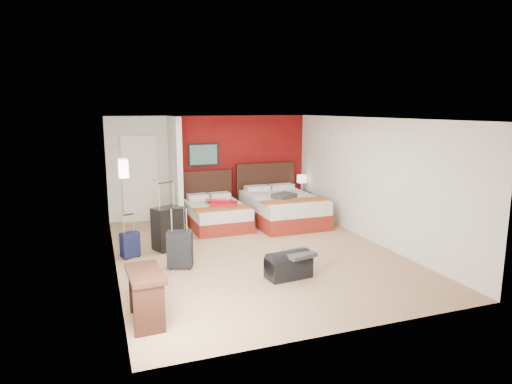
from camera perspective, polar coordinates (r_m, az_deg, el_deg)
name	(u,v)px	position (r m, az deg, el deg)	size (l,w,h in m)	color
ground	(255,252)	(8.52, -0.19, -7.70)	(6.50, 6.50, 0.00)	tan
room_walls	(166,180)	(9.24, -11.43, 1.56)	(5.02, 6.52, 2.50)	silver
red_accent_panel	(240,165)	(11.48, -2.10, 3.48)	(3.50, 0.04, 2.50)	maroon
partition_wall	(176,171)	(10.47, -10.21, 2.62)	(0.12, 1.20, 2.50)	silver
entry_door	(140,179)	(10.99, -14.56, 1.63)	(0.82, 0.06, 2.05)	silver
bed_left	(216,215)	(10.30, -5.08, -2.98)	(1.23, 1.76, 0.53)	white
bed_right	(283,209)	(10.62, 3.42, -2.20)	(1.51, 2.16, 0.65)	silver
red_suitcase_open	(221,202)	(10.16, -4.42, -1.34)	(0.58, 0.79, 0.10)	#B70F1A
jacket_bundle	(284,196)	(10.23, 3.59, -0.51)	(0.48, 0.38, 0.12)	#3A3A3F
nightstand	(301,202)	(11.80, 5.80, -1.23)	(0.38, 0.38, 0.53)	#311D10
table_lamp	(302,183)	(11.71, 5.85, 1.09)	(0.25, 0.25, 0.44)	white
suitcase_black	(168,230)	(8.73, -11.20, -4.72)	(0.53, 0.33, 0.80)	black
suitcase_charcoal	(180,251)	(7.75, -9.66, -7.38)	(0.42, 0.26, 0.61)	black
suitcase_navy	(130,246)	(8.48, -15.75, -6.63)	(0.32, 0.20, 0.44)	black
duffel_bag	(288,267)	(7.29, 4.15, -9.47)	(0.71, 0.38, 0.36)	black
jacket_draped	(298,254)	(7.24, 5.43, -7.87)	(0.47, 0.40, 0.06)	#3A393E
desk	(146,297)	(5.95, -13.84, -12.86)	(0.41, 0.82, 0.68)	black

